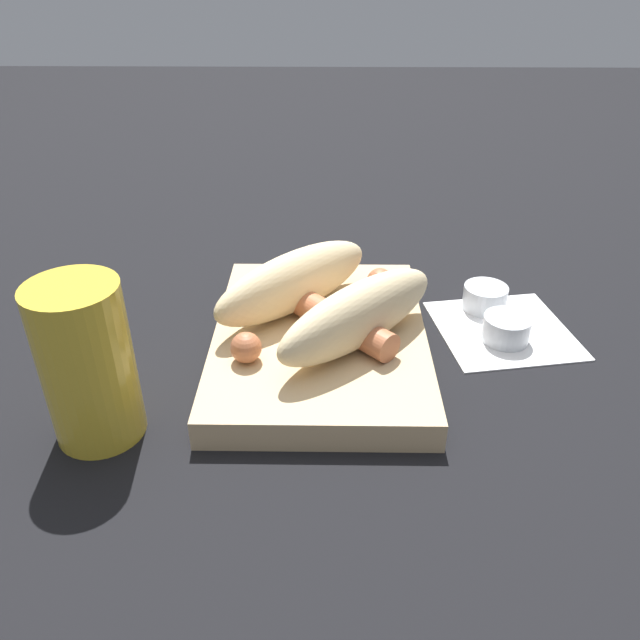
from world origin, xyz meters
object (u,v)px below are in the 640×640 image
at_px(bread_roll, 325,297).
at_px(sausage, 319,311).
at_px(condiment_cup_near, 506,331).
at_px(condiment_cup_far, 485,299).
at_px(food_tray, 320,341).
at_px(drink_glass, 87,364).

distance_m(bread_roll, sausage, 0.02).
relative_size(bread_roll, sausage, 1.49).
height_order(condiment_cup_near, condiment_cup_far, same).
distance_m(food_tray, condiment_cup_far, 0.19).
relative_size(food_tray, condiment_cup_far, 5.85).
distance_m(sausage, drink_glass, 0.21).
bearing_deg(bread_roll, condiment_cup_near, 95.23).
bearing_deg(sausage, condiment_cup_near, 94.27).
distance_m(food_tray, bread_roll, 0.04).
bearing_deg(condiment_cup_near, condiment_cup_far, -172.72).
bearing_deg(condiment_cup_far, sausage, -66.77).
bearing_deg(food_tray, bread_roll, 147.03).
bearing_deg(sausage, drink_glass, -54.95).
distance_m(condiment_cup_near, drink_glass, 0.38).
height_order(condiment_cup_near, drink_glass, drink_glass).
height_order(bread_roll, sausage, bread_roll).
relative_size(condiment_cup_near, drink_glass, 0.35).
relative_size(sausage, condiment_cup_far, 3.26).
xyz_separation_m(food_tray, condiment_cup_near, (-0.02, 0.18, -0.00)).
xyz_separation_m(bread_roll, drink_glass, (0.12, -0.18, 0.01)).
bearing_deg(sausage, food_tray, 7.56).
xyz_separation_m(food_tray, sausage, (-0.01, -0.00, 0.03)).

